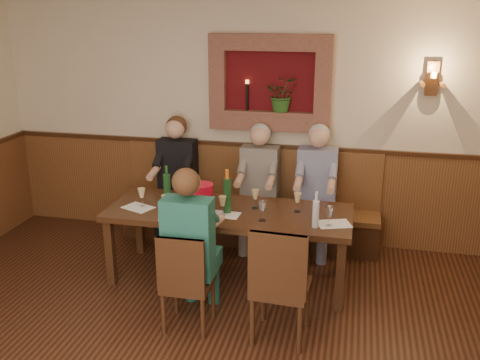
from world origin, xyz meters
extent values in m
cube|color=beige|center=(0.00, 3.00, 1.40)|extent=(6.00, 0.04, 2.80)
cube|color=brown|center=(0.00, 2.98, 0.55)|extent=(6.00, 0.04, 1.10)
cube|color=#381E0F|center=(0.00, 2.98, 1.12)|extent=(6.02, 0.06, 0.05)
cube|color=#500B0F|center=(0.20, 2.98, 1.85)|extent=(1.00, 0.02, 0.70)
cube|color=#8B5846|center=(0.20, 2.94, 2.29)|extent=(1.36, 0.12, 0.18)
cube|color=#8B5846|center=(0.20, 2.94, 1.41)|extent=(1.36, 0.12, 0.18)
cube|color=#8B5846|center=(-0.39, 2.94, 1.85)|extent=(0.18, 0.12, 0.70)
cube|color=#8B5846|center=(0.79, 2.94, 1.85)|extent=(0.18, 0.12, 0.70)
cube|color=#8B5846|center=(0.20, 2.94, 1.52)|extent=(1.00, 0.14, 0.04)
imported|color=#27561D|center=(0.35, 2.94, 1.74)|extent=(0.35, 0.30, 0.39)
cylinder|color=black|center=(-0.05, 2.94, 1.69)|extent=(0.03, 0.03, 0.30)
cylinder|color=#FFBF59|center=(-0.05, 2.94, 1.86)|extent=(0.04, 0.04, 0.04)
cube|color=brown|center=(1.90, 2.95, 1.95)|extent=(0.12, 0.08, 0.35)
cylinder|color=brown|center=(1.80, 2.88, 1.90)|extent=(0.05, 0.18, 0.05)
cylinder|color=brown|center=(2.00, 2.88, 1.90)|extent=(0.05, 0.18, 0.05)
cylinder|color=#FFBF59|center=(1.90, 2.82, 2.00)|extent=(0.06, 0.06, 0.06)
cube|color=#3B2011|center=(0.00, 1.85, 0.72)|extent=(2.40, 0.90, 0.06)
cube|color=#3B2011|center=(-1.12, 1.48, 0.34)|extent=(0.08, 0.08, 0.69)
cube|color=#3B2011|center=(1.12, 1.48, 0.34)|extent=(0.08, 0.08, 0.69)
cube|color=#3B2011|center=(-1.12, 2.22, 0.34)|extent=(0.08, 0.08, 0.69)
cube|color=#3B2011|center=(1.12, 2.22, 0.34)|extent=(0.08, 0.08, 0.69)
cube|color=#381E0F|center=(0.00, 2.76, 0.20)|extent=(3.00, 0.40, 0.40)
cube|color=brown|center=(0.00, 2.76, 0.42)|extent=(3.00, 0.45, 0.06)
cube|color=brown|center=(0.00, 2.95, 0.78)|extent=(3.00, 0.06, 0.66)
cube|color=#3B2011|center=(-0.14, 0.94, 0.19)|extent=(0.39, 0.39, 0.38)
cube|color=#3B2011|center=(-0.14, 0.94, 0.40)|extent=(0.41, 0.41, 0.05)
cube|color=#3B2011|center=(-0.14, 0.76, 0.67)|extent=(0.40, 0.05, 0.48)
cube|color=#3B2011|center=(0.66, 0.96, 0.22)|extent=(0.46, 0.46, 0.43)
cube|color=#3B2011|center=(0.66, 0.96, 0.46)|extent=(0.48, 0.48, 0.05)
cube|color=#3B2011|center=(0.65, 0.75, 0.76)|extent=(0.46, 0.07, 0.54)
cube|color=black|center=(-0.85, 2.60, 0.23)|extent=(0.44, 0.46, 0.45)
cube|color=black|center=(-0.85, 2.78, 0.91)|extent=(0.44, 0.23, 0.58)
sphere|color=#D8A384|center=(-0.85, 2.74, 1.33)|extent=(0.22, 0.22, 0.22)
sphere|color=#4C2D19|center=(-0.85, 2.79, 1.35)|extent=(0.24, 0.24, 0.24)
cube|color=#595552|center=(0.13, 2.61, 0.23)|extent=(0.42, 0.44, 0.45)
cube|color=#595552|center=(0.13, 2.78, 0.89)|extent=(0.42, 0.22, 0.55)
sphere|color=#D8A384|center=(0.13, 2.74, 1.29)|extent=(0.21, 0.21, 0.21)
sphere|color=#B2B2B2|center=(0.13, 2.79, 1.32)|extent=(0.23, 0.23, 0.23)
cube|color=navy|center=(0.78, 2.61, 0.23)|extent=(0.43, 0.45, 0.45)
cube|color=navy|center=(0.78, 2.78, 0.90)|extent=(0.43, 0.23, 0.57)
sphere|color=#D8A384|center=(0.78, 2.74, 1.32)|extent=(0.22, 0.22, 0.22)
sphere|color=#B2B2B2|center=(0.78, 2.79, 1.34)|extent=(0.24, 0.24, 0.24)
cube|color=navy|center=(-0.14, 1.15, 0.23)|extent=(0.42, 0.44, 0.45)
cube|color=navy|center=(-0.14, 0.98, 0.89)|extent=(0.42, 0.22, 0.55)
sphere|color=#D8A384|center=(-0.14, 1.02, 1.29)|extent=(0.21, 0.21, 0.21)
sphere|color=#4C2D19|center=(-0.14, 0.97, 1.31)|extent=(0.23, 0.23, 0.23)
cylinder|color=red|center=(-0.26, 1.81, 0.88)|extent=(0.24, 0.24, 0.26)
cylinder|color=#19471E|center=(0.00, 1.78, 0.92)|extent=(0.09, 0.09, 0.34)
cylinder|color=orange|center=(0.00, 1.78, 1.14)|extent=(0.04, 0.04, 0.09)
cylinder|color=#19471E|center=(-0.65, 1.89, 0.90)|extent=(0.09, 0.09, 0.31)
cylinder|color=#19471E|center=(-0.65, 1.89, 1.10)|extent=(0.04, 0.04, 0.09)
cylinder|color=silver|center=(0.87, 1.60, 0.88)|extent=(0.06, 0.06, 0.25)
cylinder|color=silver|center=(0.87, 1.60, 1.05)|extent=(0.03, 0.03, 0.09)
cube|color=white|center=(-0.90, 1.71, 0.75)|extent=(0.35, 0.30, 0.00)
cube|color=white|center=(0.00, 1.71, 0.75)|extent=(0.28, 0.21, 0.00)
cube|color=white|center=(1.03, 1.71, 0.75)|extent=(0.35, 0.30, 0.00)
cube|color=white|center=(-0.46, 1.57, 0.75)|extent=(0.37, 0.32, 0.00)
camera|label=1|loc=(1.17, -2.92, 2.66)|focal=40.00mm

